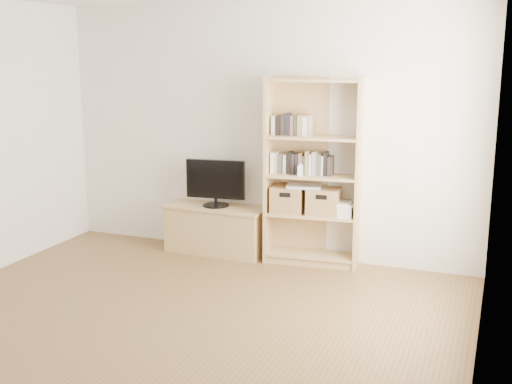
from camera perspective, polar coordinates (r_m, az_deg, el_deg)
The scene contains 13 objects.
floor at distance 4.84m, azimuth -10.11°, elevation -13.67°, with size 4.50×5.00×0.01m, color brown.
back_wall at distance 6.65m, azimuth 0.74°, elevation 5.40°, with size 4.50×0.02×2.60m, color white.
right_wall at distance 3.77m, azimuth 19.68°, elevation -0.78°, with size 0.02×5.00×2.60m, color white.
tv_stand at distance 6.86m, azimuth -3.56°, elevation -3.42°, with size 1.06×0.40×0.49m, color tan.
bookshelf at distance 6.37m, azimuth 5.06°, elevation 1.73°, with size 0.94×0.33×1.87m, color tan.
television at distance 6.74m, azimuth -3.61°, elevation 0.78°, with size 0.63×0.05×0.50m, color black.
books_row_mid at distance 6.38m, azimuth 5.11°, elevation 2.64°, with size 0.89×0.17×0.24m, color silver.
books_row_upper at distance 6.37m, azimuth 3.32°, elevation 5.89°, with size 0.35×0.13×0.18m, color silver.
baby_monitor at distance 6.29m, azimuth 3.95°, elevation 1.89°, with size 0.05×0.03×0.10m, color white.
basket_left at distance 6.48m, azimuth 2.83°, elevation -0.63°, with size 0.32×0.26×0.26m, color #9E7947.
basket_right at distance 6.41m, azimuth 6.00°, elevation -0.83°, with size 0.32×0.26×0.26m, color #9E7947.
laptop at distance 6.41m, azimuth 4.27°, elevation 0.53°, with size 0.34×0.24×0.03m, color silver.
magazine_stack at distance 6.40m, azimuth 7.83°, elevation -1.58°, with size 0.18×0.26×0.12m, color silver.
Camera 1 is at (2.33, -3.68, 2.11)m, focal length 45.00 mm.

